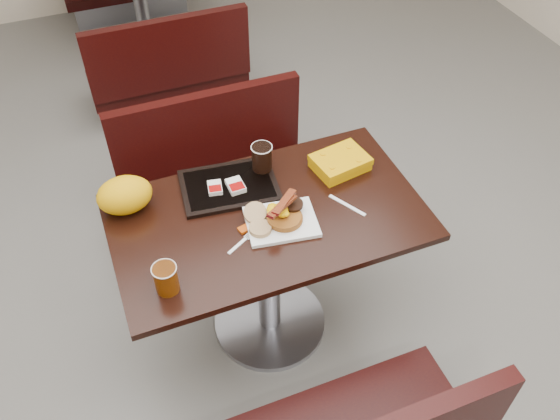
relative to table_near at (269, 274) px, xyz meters
name	(u,v)px	position (x,y,z in m)	size (l,w,h in m)	color
floor	(270,323)	(0.00, 0.00, -0.38)	(6.00, 7.00, 0.01)	gray
table_near	(269,274)	(0.00, 0.00, 0.00)	(1.20, 0.70, 0.75)	black
bench_near_n	(221,175)	(0.00, 0.70, -0.02)	(1.00, 0.46, 0.72)	black
table_far	(141,8)	(0.00, 2.60, 0.00)	(1.20, 0.70, 0.75)	black
bench_far_s	(165,58)	(0.00, 1.90, -0.02)	(1.00, 0.46, 0.72)	black
platter	(281,222)	(0.03, -0.06, 0.38)	(0.27, 0.21, 0.02)	white
pancake_stack	(285,217)	(0.05, -0.06, 0.40)	(0.14, 0.14, 0.03)	brown
sausage_patty	(293,204)	(0.09, -0.03, 0.42)	(0.08, 0.08, 0.01)	black
scrambled_eggs	(280,210)	(0.03, -0.06, 0.44)	(0.09, 0.08, 0.05)	#E5B504
bacon_strips	(282,205)	(0.03, -0.07, 0.47)	(0.16, 0.07, 0.01)	#44040B
muffin_bottom	(260,228)	(-0.06, -0.08, 0.40)	(0.08, 0.08, 0.02)	tan
muffin_top	(255,213)	(-0.05, -0.01, 0.41)	(0.09, 0.09, 0.02)	tan
coffee_cup_near	(166,279)	(-0.44, -0.21, 0.43)	(0.08, 0.08, 0.11)	#8F4205
fork	(237,246)	(-0.16, -0.11, 0.38)	(0.13, 0.02, 0.00)	white
knife	(347,205)	(0.31, -0.07, 0.38)	(0.17, 0.01, 0.00)	white
condiment_syrup	(244,229)	(-0.11, -0.04, 0.38)	(0.04, 0.03, 0.01)	#AB3B07
tray	(229,186)	(-0.09, 0.20, 0.38)	(0.38, 0.27, 0.02)	black
hashbrown_sleeve_left	(215,188)	(-0.15, 0.19, 0.40)	(0.05, 0.07, 0.02)	silver
hashbrown_sleeve_right	(236,186)	(-0.07, 0.17, 0.40)	(0.06, 0.08, 0.02)	silver
coffee_cup_far	(262,157)	(0.07, 0.24, 0.45)	(0.08, 0.08, 0.11)	black
clamshell	(340,163)	(0.38, 0.14, 0.40)	(0.22, 0.16, 0.06)	#D49103
paper_bag	(125,195)	(-0.49, 0.23, 0.45)	(0.21, 0.16, 0.15)	#F99808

